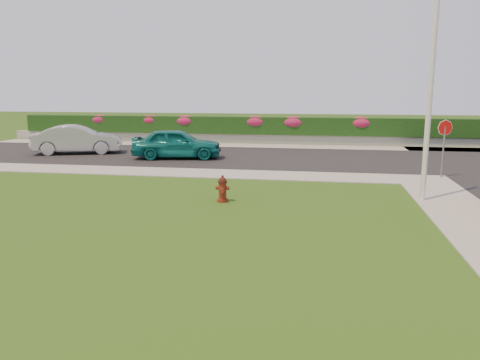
% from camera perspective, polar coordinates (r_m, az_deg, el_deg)
% --- Properties ---
extents(ground, '(120.00, 120.00, 0.00)m').
position_cam_1_polar(ground, '(10.47, -7.73, -8.05)').
color(ground, black).
rests_on(ground, ground).
extents(street_far, '(26.00, 8.00, 0.04)m').
position_cam_1_polar(street_far, '(25.00, -9.13, 3.01)').
color(street_far, black).
rests_on(street_far, ground).
extents(sidewalk_far, '(24.00, 2.00, 0.04)m').
position_cam_1_polar(sidewalk_far, '(20.80, -16.16, 1.15)').
color(sidewalk_far, gray).
rests_on(sidewalk_far, ground).
extents(curb_corner, '(2.00, 2.00, 0.04)m').
position_cam_1_polar(curb_corner, '(19.16, 21.51, 0.01)').
color(curb_corner, gray).
rests_on(curb_corner, ground).
extents(sidewalk_beyond, '(34.00, 2.00, 0.04)m').
position_cam_1_polar(sidewalk_beyond, '(28.92, 1.64, 4.20)').
color(sidewalk_beyond, gray).
rests_on(sidewalk_beyond, ground).
extents(retaining_wall, '(34.00, 0.40, 0.60)m').
position_cam_1_polar(retaining_wall, '(30.36, 2.05, 5.05)').
color(retaining_wall, gray).
rests_on(retaining_wall, ground).
extents(hedge, '(32.00, 0.90, 1.10)m').
position_cam_1_polar(hedge, '(30.39, 2.08, 6.66)').
color(hedge, black).
rests_on(hedge, retaining_wall).
extents(fire_hydrant, '(0.42, 0.39, 0.82)m').
position_cam_1_polar(fire_hydrant, '(14.36, -2.15, -1.14)').
color(fire_hydrant, '#581F0D').
rests_on(fire_hydrant, ground).
extents(sedan_teal, '(4.63, 2.51, 1.49)m').
position_cam_1_polar(sedan_teal, '(23.51, -7.70, 4.45)').
color(sedan_teal, '#0C615E').
rests_on(sedan_teal, street_far).
extents(sedan_silver, '(4.86, 3.05, 1.51)m').
position_cam_1_polar(sedan_silver, '(26.60, -19.22, 4.70)').
color(sedan_silver, '#9E9FA5').
rests_on(sedan_silver, street_far).
extents(utility_pole, '(0.16, 0.16, 6.64)m').
position_cam_1_polar(utility_pole, '(15.19, 22.17, 9.86)').
color(utility_pole, silver).
rests_on(utility_pole, ground).
extents(stop_sign, '(0.59, 0.22, 2.29)m').
position_cam_1_polar(stop_sign, '(19.66, 23.66, 4.99)').
color(stop_sign, slate).
rests_on(stop_sign, ground).
extents(flower_clump_a, '(1.34, 0.86, 0.67)m').
position_cam_1_polar(flower_clump_a, '(33.46, -16.71, 7.09)').
color(flower_clump_a, '#C12167').
rests_on(flower_clump_a, hedge).
extents(flower_clump_b, '(1.31, 0.84, 0.66)m').
position_cam_1_polar(flower_clump_b, '(32.02, -10.86, 7.21)').
color(flower_clump_b, '#C12167').
rests_on(flower_clump_b, hedge).
extents(flower_clump_c, '(1.47, 0.94, 0.73)m').
position_cam_1_polar(flower_clump_c, '(31.26, -6.68, 7.19)').
color(flower_clump_c, '#C12167').
rests_on(flower_clump_c, hedge).
extents(flower_clump_d, '(1.50, 0.96, 0.75)m').
position_cam_1_polar(flower_clump_d, '(30.28, 1.89, 7.12)').
color(flower_clump_d, '#C12167').
rests_on(flower_clump_d, hedge).
extents(flower_clump_e, '(1.54, 0.99, 0.77)m').
position_cam_1_polar(flower_clump_e, '(30.05, 6.49, 7.02)').
color(flower_clump_e, '#C12167').
rests_on(flower_clump_e, hedge).
extents(flower_clump_f, '(1.51, 0.97, 0.76)m').
position_cam_1_polar(flower_clump_f, '(30.10, 14.53, 6.76)').
color(flower_clump_f, '#C12167').
rests_on(flower_clump_f, hedge).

